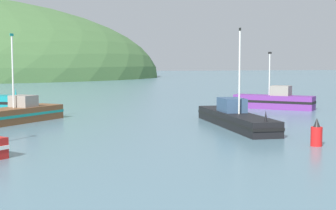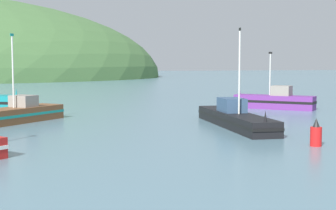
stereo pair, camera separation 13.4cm
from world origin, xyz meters
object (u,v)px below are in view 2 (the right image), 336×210
object	(u,v)px
fishing_boat_brown	(20,113)
channel_buoy	(316,134)
fishing_boat_black	(234,118)
fishing_boat_purple	(275,101)

from	to	relation	value
fishing_boat_brown	channel_buoy	bearing A→B (deg)	88.08
fishing_boat_brown	channel_buoy	distance (m)	22.44
fishing_boat_black	fishing_boat_purple	xyz separation A→B (m)	(9.80, 11.12, 0.19)
fishing_boat_brown	fishing_boat_purple	distance (m)	24.66
channel_buoy	fishing_boat_black	bearing A→B (deg)	94.06
fishing_boat_brown	fishing_boat_purple	xyz separation A→B (m)	(24.40, 3.57, 0.13)
fishing_boat_brown	fishing_boat_black	size ratio (longest dim) A/B	0.58
fishing_boat_brown	channel_buoy	size ratio (longest dim) A/B	4.58
fishing_boat_purple	channel_buoy	distance (m)	22.03
fishing_boat_brown	fishing_boat_purple	size ratio (longest dim) A/B	1.01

